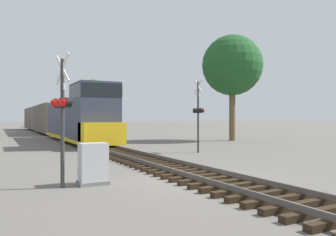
{
  "coord_description": "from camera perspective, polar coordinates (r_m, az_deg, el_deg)",
  "views": [
    {
      "loc": [
        -6.41,
        -9.25,
        2.13
      ],
      "look_at": [
        1.02,
        4.82,
        2.14
      ],
      "focal_mm": 35.0,
      "sensor_mm": 36.0,
      "label": 1
    }
  ],
  "objects": [
    {
      "name": "tree_far_right",
      "position": [
        31.95,
        11.12,
        8.92
      ],
      "size": [
        5.7,
        5.7,
        9.99
      ],
      "color": "brown",
      "rests_on": "ground"
    },
    {
      "name": "crossing_signal_far",
      "position": [
        20.33,
        5.34,
        1.11
      ],
      "size": [
        0.33,
        1.0,
        4.56
      ],
      "rotation": [
        0.0,
        0.0,
        1.55
      ],
      "color": "#333333",
      "rests_on": "ground"
    },
    {
      "name": "freight_train",
      "position": [
        45.47,
        -19.73,
        -0.12
      ],
      "size": [
        2.94,
        49.5,
        4.67
      ],
      "color": "#33384C",
      "rests_on": "ground"
    },
    {
      "name": "rail_track_bed",
      "position": [
        11.43,
        6.89,
        -10.09
      ],
      "size": [
        2.6,
        160.0,
        0.31
      ],
      "color": "black",
      "rests_on": "ground"
    },
    {
      "name": "relay_cabinet",
      "position": [
        10.89,
        -12.9,
        -7.83
      ],
      "size": [
        0.95,
        0.66,
        1.33
      ],
      "color": "slate",
      "rests_on": "ground"
    },
    {
      "name": "tree_deep_background",
      "position": [
        63.25,
        -12.68,
        4.57
      ],
      "size": [
        4.51,
        4.51,
        9.51
      ],
      "color": "#473521",
      "rests_on": "ground"
    },
    {
      "name": "crossing_signal_near",
      "position": [
        10.5,
        -18.06,
        1.68
      ],
      "size": [
        0.52,
        1.01,
        4.11
      ],
      "rotation": [
        0.0,
        0.0,
        -1.32
      ],
      "color": "#333333",
      "rests_on": "ground"
    },
    {
      "name": "ground_plane",
      "position": [
        11.45,
        6.89,
        -10.76
      ],
      "size": [
        400.0,
        400.0,
        0.0
      ],
      "primitive_type": "plane",
      "color": "#666059"
    }
  ]
}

